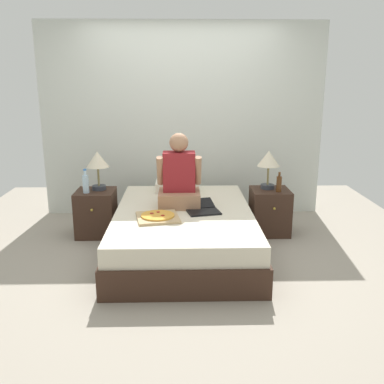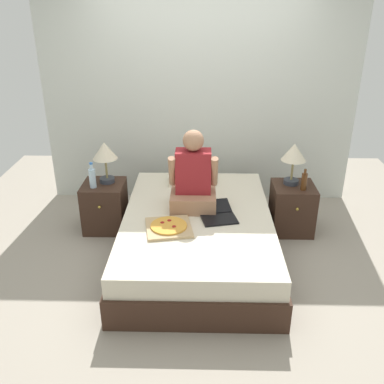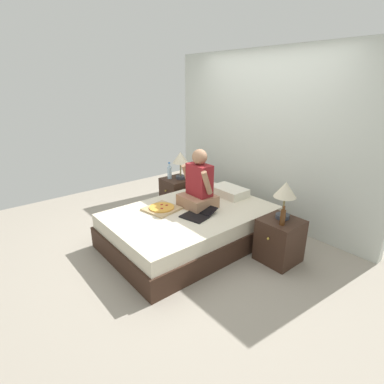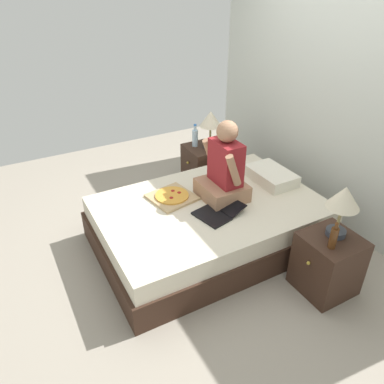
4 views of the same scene
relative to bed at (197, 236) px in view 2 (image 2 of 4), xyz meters
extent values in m
plane|color=#9E9384|center=(0.00, 0.00, -0.23)|extent=(5.68, 5.68, 0.00)
cube|color=silver|center=(0.00, 1.44, 1.02)|extent=(3.68, 0.12, 2.50)
cube|color=#382319|center=(0.00, 0.00, -0.09)|extent=(1.45, 2.16, 0.28)
cube|color=beige|center=(0.00, 0.00, 0.14)|extent=(1.41, 2.09, 0.18)
cube|color=#382319|center=(-1.02, 0.54, 0.04)|extent=(0.44, 0.44, 0.53)
sphere|color=gold|center=(-1.02, 0.31, 0.15)|extent=(0.03, 0.03, 0.03)
cylinder|color=#333842|center=(-0.98, 0.59, 0.33)|extent=(0.16, 0.16, 0.05)
cylinder|color=olive|center=(-0.98, 0.59, 0.47)|extent=(0.02, 0.02, 0.22)
cone|color=beige|center=(-0.98, 0.59, 0.67)|extent=(0.26, 0.26, 0.18)
cylinder|color=silver|center=(-1.10, 0.45, 0.41)|extent=(0.07, 0.07, 0.20)
cylinder|color=silver|center=(-1.10, 0.45, 0.54)|extent=(0.03, 0.03, 0.06)
cylinder|color=blue|center=(-1.10, 0.45, 0.57)|extent=(0.04, 0.04, 0.02)
cube|color=#382319|center=(1.02, 0.54, 0.04)|extent=(0.44, 0.44, 0.53)
sphere|color=gold|center=(1.02, 0.31, 0.15)|extent=(0.03, 0.03, 0.03)
cylinder|color=#333842|center=(0.99, 0.59, 0.33)|extent=(0.16, 0.16, 0.05)
cylinder|color=olive|center=(0.99, 0.59, 0.47)|extent=(0.02, 0.02, 0.22)
cone|color=beige|center=(0.99, 0.59, 0.67)|extent=(0.26, 0.26, 0.18)
cylinder|color=#512D14|center=(1.09, 0.44, 0.40)|extent=(0.06, 0.06, 0.18)
cylinder|color=#512D14|center=(1.09, 0.44, 0.51)|extent=(0.03, 0.03, 0.05)
cube|color=silver|center=(-0.07, 0.80, 0.29)|extent=(0.52, 0.34, 0.12)
cube|color=#A37556|center=(-0.05, 0.16, 0.31)|extent=(0.44, 0.40, 0.16)
cube|color=maroon|center=(-0.05, 0.19, 0.60)|extent=(0.34, 0.20, 0.42)
sphere|color=#A37556|center=(-0.05, 0.19, 0.91)|extent=(0.20, 0.20, 0.20)
cylinder|color=#A37556|center=(-0.25, 0.14, 0.62)|extent=(0.07, 0.18, 0.32)
cylinder|color=#A37556|center=(0.15, 0.14, 0.62)|extent=(0.07, 0.18, 0.32)
cube|color=black|center=(0.20, -0.10, 0.24)|extent=(0.36, 0.28, 0.02)
cube|color=black|center=(0.16, 0.10, 0.28)|extent=(0.35, 0.26, 0.06)
cube|color=tan|center=(-0.26, -0.28, 0.25)|extent=(0.46, 0.46, 0.03)
cylinder|color=gold|center=(-0.26, -0.28, 0.27)|extent=(0.33, 0.33, 0.02)
cylinder|color=maroon|center=(-0.32, -0.24, 0.28)|extent=(0.04, 0.04, 0.00)
cylinder|color=maroon|center=(-0.21, -0.31, 0.28)|extent=(0.04, 0.04, 0.00)
cylinder|color=maroon|center=(-0.26, -0.20, 0.28)|extent=(0.04, 0.04, 0.00)
camera|label=1|loc=(-0.02, -4.26, 1.56)|focal=40.00mm
camera|label=2|loc=(0.03, -3.62, 2.16)|focal=40.00mm
camera|label=3|loc=(2.79, -2.26, 1.82)|focal=28.00mm
camera|label=4|loc=(2.56, -1.60, 2.17)|focal=35.00mm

